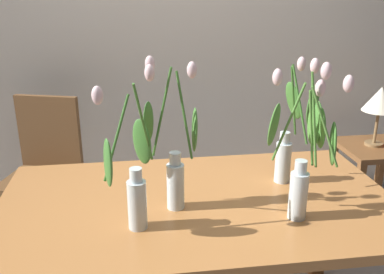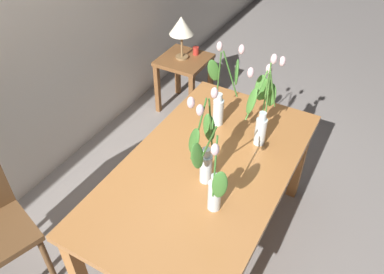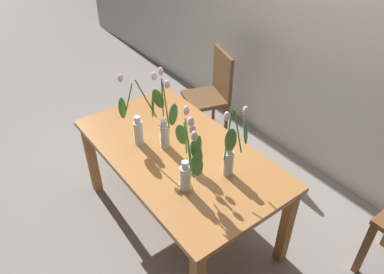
# 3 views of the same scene
# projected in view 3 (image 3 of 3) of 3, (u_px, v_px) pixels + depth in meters

# --- Properties ---
(ground_plane) EXTENTS (18.00, 18.00, 0.00)m
(ground_plane) POSITION_uv_depth(u_px,v_px,m) (180.00, 220.00, 3.07)
(ground_plane) COLOR gray
(room_wall_rear) EXTENTS (9.00, 0.10, 2.70)m
(room_wall_rear) POSITION_uv_depth(u_px,v_px,m) (327.00, 22.00, 2.97)
(room_wall_rear) COLOR silver
(room_wall_rear) RESTS_ON ground
(dining_table) EXTENTS (1.60, 0.90, 0.74)m
(dining_table) POSITION_uv_depth(u_px,v_px,m) (178.00, 161.00, 2.68)
(dining_table) COLOR #B7753D
(dining_table) RESTS_ON ground
(tulip_vase_0) EXTENTS (0.21, 0.11, 0.58)m
(tulip_vase_0) POSITION_uv_depth(u_px,v_px,m) (165.00, 125.00, 2.55)
(tulip_vase_0) COLOR silver
(tulip_vase_0) RESTS_ON dining_table
(tulip_vase_1) EXTENTS (0.20, 0.25, 0.56)m
(tulip_vase_1) POSITION_uv_depth(u_px,v_px,m) (138.00, 122.00, 2.60)
(tulip_vase_1) COLOR silver
(tulip_vase_1) RESTS_ON dining_table
(tulip_vase_2) EXTENTS (0.16, 0.23, 0.56)m
(tulip_vase_2) POSITION_uv_depth(u_px,v_px,m) (231.00, 153.00, 2.30)
(tulip_vase_2) COLOR silver
(tulip_vase_2) RESTS_ON dining_table
(tulip_vase_3) EXTENTS (0.28, 0.14, 0.58)m
(tulip_vase_3) POSITION_uv_depth(u_px,v_px,m) (189.00, 162.00, 2.17)
(tulip_vase_3) COLOR silver
(tulip_vase_3) RESTS_ON dining_table
(dining_chair) EXTENTS (0.50, 0.50, 0.93)m
(dining_chair) POSITION_uv_depth(u_px,v_px,m) (213.00, 91.00, 3.74)
(dining_chair) COLOR brown
(dining_chair) RESTS_ON ground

